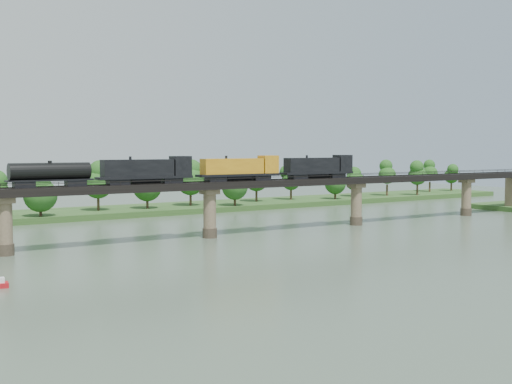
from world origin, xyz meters
TOP-DOWN VIEW (x-y plane):
  - ground at (0.00, 0.00)m, footprint 400.00×400.00m
  - far_bank at (0.00, 85.00)m, footprint 300.00×24.00m
  - bridge at (0.00, 30.00)m, footprint 236.00×30.00m
  - bridge_superstructure at (0.00, 30.00)m, footprint 220.00×4.90m
  - far_treeline at (-8.21, 80.52)m, footprint 289.06×17.54m
  - freight_train at (0.13, 30.00)m, footprint 77.21×3.01m

SIDE VIEW (x-z plane):
  - ground at x=0.00m, z-range 0.00..0.00m
  - far_bank at x=0.00m, z-range 0.00..1.60m
  - bridge at x=0.00m, z-range -0.29..11.21m
  - far_treeline at x=-8.21m, z-range 2.03..15.63m
  - bridge_superstructure at x=0.00m, z-range 11.42..12.17m
  - freight_train at x=0.13m, z-range 11.38..16.70m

